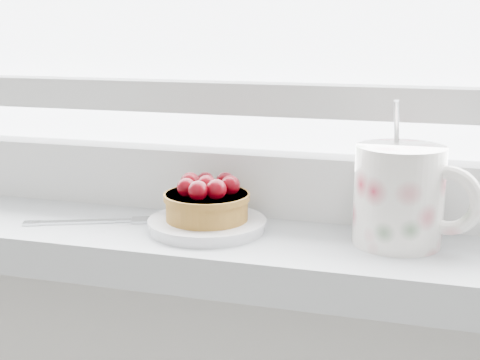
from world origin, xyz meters
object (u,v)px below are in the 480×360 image
at_px(raspberry_tart, 207,200).
at_px(fork, 102,221).
at_px(saucer, 207,225).
at_px(floral_mug, 402,194).

relative_size(raspberry_tart, fork, 0.55).
bearing_deg(raspberry_tart, saucer, -169.03).
bearing_deg(saucer, floral_mug, 3.40).
bearing_deg(fork, raspberry_tart, 3.08).
height_order(raspberry_tart, floral_mug, floral_mug).
height_order(saucer, raspberry_tart, raspberry_tart).
height_order(raspberry_tart, fork, raspberry_tart).
distance_m(floral_mug, fork, 0.32).
relative_size(saucer, floral_mug, 0.89).
bearing_deg(fork, floral_mug, 3.28).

